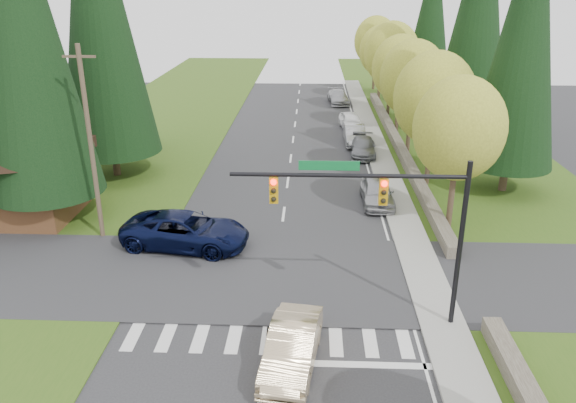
# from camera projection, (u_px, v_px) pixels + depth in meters

# --- Properties ---
(ground) EXTENTS (120.00, 120.00, 0.00)m
(ground) POSITION_uv_depth(u_px,v_px,m) (260.00, 397.00, 18.45)
(ground) COLOR #28282B
(ground) RESTS_ON ground
(grass_east) EXTENTS (14.00, 110.00, 0.06)m
(grass_east) POSITION_uv_depth(u_px,v_px,m) (486.00, 190.00, 36.51)
(grass_east) COLOR #345416
(grass_east) RESTS_ON ground
(grass_west) EXTENTS (14.00, 110.00, 0.06)m
(grass_west) POSITION_uv_depth(u_px,v_px,m) (93.00, 184.00, 37.53)
(grass_west) COLOR #345416
(grass_west) RESTS_ON ground
(cross_street) EXTENTS (120.00, 8.00, 0.10)m
(cross_street) POSITION_uv_depth(u_px,v_px,m) (276.00, 277.00, 25.88)
(cross_street) COLOR #28282B
(cross_street) RESTS_ON ground
(sidewalk_east) EXTENTS (1.80, 80.00, 0.13)m
(sidewalk_east) POSITION_uv_depth(u_px,v_px,m) (388.00, 178.00, 38.59)
(sidewalk_east) COLOR gray
(sidewalk_east) RESTS_ON ground
(curb_east) EXTENTS (0.20, 80.00, 0.13)m
(curb_east) POSITION_uv_depth(u_px,v_px,m) (376.00, 178.00, 38.62)
(curb_east) COLOR gray
(curb_east) RESTS_ON ground
(stone_wall_north) EXTENTS (0.70, 40.00, 0.70)m
(stone_wall_north) POSITION_uv_depth(u_px,v_px,m) (397.00, 143.00, 45.85)
(stone_wall_north) COLOR #4C4438
(stone_wall_north) RESTS_ON ground
(traffic_signal) EXTENTS (8.70, 0.37, 6.80)m
(traffic_signal) POSITION_uv_depth(u_px,v_px,m) (387.00, 207.00, 20.62)
(traffic_signal) COLOR black
(traffic_signal) RESTS_ON ground
(brown_building) EXTENTS (8.40, 8.40, 5.40)m
(brown_building) POSITION_uv_depth(u_px,v_px,m) (19.00, 162.00, 31.82)
(brown_building) COLOR #4C2D19
(brown_building) RESTS_ON ground
(utility_pole) EXTENTS (1.60, 0.24, 10.00)m
(utility_pole) POSITION_uv_depth(u_px,v_px,m) (91.00, 144.00, 28.08)
(utility_pole) COLOR #473828
(utility_pole) RESTS_ON ground
(decid_tree_0) EXTENTS (4.80, 4.80, 8.37)m
(decid_tree_0) POSITION_uv_depth(u_px,v_px,m) (459.00, 129.00, 29.03)
(decid_tree_0) COLOR #38281C
(decid_tree_0) RESTS_ON ground
(decid_tree_1) EXTENTS (5.20, 5.20, 8.80)m
(decid_tree_1) POSITION_uv_depth(u_px,v_px,m) (434.00, 98.00, 35.46)
(decid_tree_1) COLOR #38281C
(decid_tree_1) RESTS_ON ground
(decid_tree_2) EXTENTS (5.00, 5.00, 8.82)m
(decid_tree_2) POSITION_uv_depth(u_px,v_px,m) (413.00, 78.00, 41.92)
(decid_tree_2) COLOR #38281C
(decid_tree_2) RESTS_ON ground
(decid_tree_3) EXTENTS (5.00, 5.00, 8.55)m
(decid_tree_3) POSITION_uv_depth(u_px,v_px,m) (401.00, 68.00, 48.52)
(decid_tree_3) COLOR #38281C
(decid_tree_3) RESTS_ON ground
(decid_tree_4) EXTENTS (5.40, 5.40, 9.18)m
(decid_tree_4) POSITION_uv_depth(u_px,v_px,m) (392.00, 53.00, 54.87)
(decid_tree_4) COLOR #38281C
(decid_tree_4) RESTS_ON ground
(decid_tree_5) EXTENTS (4.80, 4.80, 8.30)m
(decid_tree_5) POSITION_uv_depth(u_px,v_px,m) (381.00, 51.00, 61.57)
(decid_tree_5) COLOR #38281C
(decid_tree_5) RESTS_ON ground
(decid_tree_6) EXTENTS (5.20, 5.20, 8.86)m
(decid_tree_6) POSITION_uv_depth(u_px,v_px,m) (376.00, 41.00, 67.95)
(decid_tree_6) COLOR #38281C
(decid_tree_6) RESTS_ON ground
(conifer_w_a) EXTENTS (6.12, 6.12, 19.80)m
(conifer_w_a) POSITION_uv_depth(u_px,v_px,m) (22.00, 22.00, 27.99)
(conifer_w_a) COLOR #38281C
(conifer_w_a) RESTS_ON ground
(conifer_w_b) EXTENTS (5.44, 5.44, 17.80)m
(conifer_w_b) POSITION_uv_depth(u_px,v_px,m) (7.00, 36.00, 32.19)
(conifer_w_b) COLOR #38281C
(conifer_w_b) RESTS_ON ground
(conifer_w_c) EXTENTS (6.46, 6.46, 20.80)m
(conifer_w_c) POSITION_uv_depth(u_px,v_px,m) (98.00, 5.00, 35.20)
(conifer_w_c) COLOR #38281C
(conifer_w_c) RESTS_ON ground
(conifer_w_e) EXTENTS (5.78, 5.78, 18.80)m
(conifer_w_e) POSITION_uv_depth(u_px,v_px,m) (102.00, 16.00, 41.22)
(conifer_w_e) COLOR #38281C
(conifer_w_e) RESTS_ON ground
(conifer_e_a) EXTENTS (5.44, 5.44, 17.80)m
(conifer_e_a) POSITION_uv_depth(u_px,v_px,m) (525.00, 34.00, 32.87)
(conifer_e_a) COLOR #38281C
(conifer_e_a) RESTS_ON ground
(conifer_e_b) EXTENTS (6.12, 6.12, 19.80)m
(conifer_e_b) POSITION_uv_depth(u_px,v_px,m) (479.00, 6.00, 45.47)
(conifer_e_b) COLOR #38281C
(conifer_e_b) RESTS_ON ground
(conifer_e_c) EXTENTS (5.10, 5.10, 16.80)m
(conifer_e_c) POSITION_uv_depth(u_px,v_px,m) (431.00, 15.00, 59.07)
(conifer_e_c) COLOR #38281C
(conifer_e_c) RESTS_ON ground
(sedan_champagne) EXTENTS (2.25, 4.88, 1.55)m
(sedan_champagne) POSITION_uv_depth(u_px,v_px,m) (292.00, 347.00, 19.69)
(sedan_champagne) COLOR beige
(sedan_champagne) RESTS_ON ground
(suv_navy) EXTENTS (6.81, 3.92, 1.79)m
(suv_navy) POSITION_uv_depth(u_px,v_px,m) (186.00, 231.00, 28.52)
(suv_navy) COLOR black
(suv_navy) RESTS_ON ground
(parked_car_a) EXTENTS (1.91, 4.61, 1.56)m
(parked_car_a) POSITION_uv_depth(u_px,v_px,m) (377.00, 192.00, 34.05)
(parked_car_a) COLOR #A7A8AC
(parked_car_a) RESTS_ON ground
(parked_car_b) EXTENTS (2.14, 4.76, 1.35)m
(parked_car_b) POSITION_uv_depth(u_px,v_px,m) (363.00, 147.00, 43.55)
(parked_car_b) COLOR slate
(parked_car_b) RESTS_ON ground
(parked_car_c) EXTENTS (1.73, 4.75, 1.56)m
(parked_car_c) POSITION_uv_depth(u_px,v_px,m) (355.00, 135.00, 46.62)
(parked_car_c) COLOR #A6A7AB
(parked_car_c) RESTS_ON ground
(parked_car_d) EXTENTS (2.27, 4.55, 1.49)m
(parked_car_d) POSITION_uv_depth(u_px,v_px,m) (351.00, 121.00, 51.41)
(parked_car_d) COLOR white
(parked_car_d) RESTS_ON ground
(parked_car_e) EXTENTS (2.55, 5.22, 1.46)m
(parked_car_e) POSITION_uv_depth(u_px,v_px,m) (338.00, 97.00, 61.92)
(parked_car_e) COLOR #A2A3A7
(parked_car_e) RESTS_ON ground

